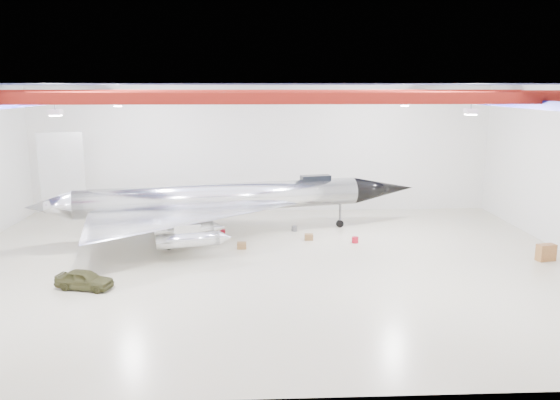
{
  "coord_description": "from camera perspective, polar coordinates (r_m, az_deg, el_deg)",
  "views": [
    {
      "loc": [
        -0.57,
        -32.53,
        10.92
      ],
      "look_at": [
        1.01,
        2.0,
        3.68
      ],
      "focal_mm": 35.0,
      "sensor_mm": 36.0,
      "label": 1
    }
  ],
  "objects": [
    {
      "name": "spares_box",
      "position": [
        41.89,
        1.52,
        -3.0
      ],
      "size": [
        0.53,
        0.53,
        0.4
      ],
      "primitive_type": "cylinder",
      "rotation": [
        0.0,
        0.0,
        -0.22
      ],
      "color": "#59595B",
      "rests_on": "floor"
    },
    {
      "name": "desk",
      "position": [
        38.75,
        26.04,
        -4.95
      ],
      "size": [
        1.27,
        0.83,
        1.07
      ],
      "primitive_type": "cube",
      "rotation": [
        0.0,
        0.0,
        0.22
      ],
      "color": "brown",
      "rests_on": "floor"
    },
    {
      "name": "parts_bin",
      "position": [
        39.56,
        3.03,
        -3.88
      ],
      "size": [
        0.64,
        0.53,
        0.43
      ],
      "primitive_type": "cube",
      "rotation": [
        0.0,
        0.0,
        -0.06
      ],
      "color": "olive",
      "rests_on": "floor"
    },
    {
      "name": "tool_chest",
      "position": [
        39.15,
        7.85,
        -4.15
      ],
      "size": [
        0.6,
        0.6,
        0.42
      ],
      "primitive_type": "cylinder",
      "rotation": [
        0.0,
        0.0,
        -0.34
      ],
      "color": "#A71022",
      "rests_on": "floor"
    },
    {
      "name": "ceiling",
      "position": [
        32.54,
        -1.65,
        11.97
      ],
      "size": [
        40.0,
        40.0,
        0.0
      ],
      "primitive_type": "plane",
      "rotation": [
        3.14,
        0.0,
        0.0
      ],
      "color": "#0A0F38",
      "rests_on": "wall_back"
    },
    {
      "name": "crate_ply",
      "position": [
        40.1,
        -9.47,
        -3.85
      ],
      "size": [
        0.66,
        0.58,
        0.38
      ],
      "primitive_type": "cube",
      "rotation": [
        0.0,
        0.0,
        -0.31
      ],
      "color": "olive",
      "rests_on": "floor"
    },
    {
      "name": "toolbox_red",
      "position": [
        41.39,
        -6.07,
        -3.29
      ],
      "size": [
        0.49,
        0.39,
        0.34
      ],
      "primitive_type": "cube",
      "rotation": [
        0.0,
        0.0,
        0.0
      ],
      "color": "#A71022",
      "rests_on": "floor"
    },
    {
      "name": "wall_back",
      "position": [
        47.85,
        -1.93,
        5.32
      ],
      "size": [
        40.0,
        0.0,
        40.0
      ],
      "primitive_type": "plane",
      "rotation": [
        1.57,
        0.0,
        0.0
      ],
      "color": "silver",
      "rests_on": "floor"
    },
    {
      "name": "jeep",
      "position": [
        32.01,
        -19.77,
        -7.81
      ],
      "size": [
        3.39,
        2.01,
        1.08
      ],
      "primitive_type": "imported",
      "rotation": [
        0.0,
        0.0,
        1.32
      ],
      "color": "#3E3D1F",
      "rests_on": "floor"
    },
    {
      "name": "floor",
      "position": [
        34.32,
        -1.54,
        -6.72
      ],
      "size": [
        40.0,
        40.0,
        0.0
      ],
      "primitive_type": "plane",
      "color": "beige",
      "rests_on": "ground"
    },
    {
      "name": "oil_barrel",
      "position": [
        37.51,
        -4.02,
        -4.77
      ],
      "size": [
        0.63,
        0.51,
        0.44
      ],
      "primitive_type": "cube",
      "rotation": [
        0.0,
        0.0,
        0.0
      ],
      "color": "olive",
      "rests_on": "floor"
    },
    {
      "name": "jet_aircraft",
      "position": [
        40.32,
        -6.15,
        -0.16
      ],
      "size": [
        28.69,
        19.68,
        7.9
      ],
      "rotation": [
        0.0,
        0.0,
        0.22
      ],
      "color": "silver",
      "rests_on": "floor"
    },
    {
      "name": "ceiling_structure",
      "position": [
        32.54,
        -1.64,
        10.78
      ],
      "size": [
        39.5,
        29.5,
        1.08
      ],
      "color": "maroon",
      "rests_on": "ceiling"
    }
  ]
}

